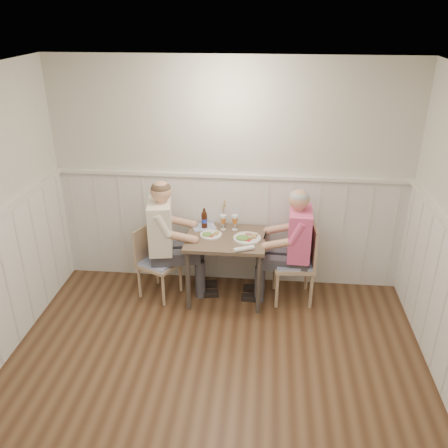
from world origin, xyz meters
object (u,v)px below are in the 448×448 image
beer_bottle (204,219)px  man_in_pink (294,255)px  grass_vase (223,214)px  diner_cream (166,248)px  chair_right (299,260)px  dining_table (226,246)px  chair_left (155,259)px

beer_bottle → man_in_pink: bearing=-11.4°
grass_vase → diner_cream: bearing=-153.8°
chair_right → grass_vase: bearing=163.2°
dining_table → beer_bottle: (-0.26, 0.21, 0.21)m
chair_left → man_in_pink: 1.55m
dining_table → diner_cream: 0.67m
dining_table → diner_cream: diner_cream is taller
beer_bottle → grass_vase: size_ratio=0.70×
chair_left → man_in_pink: bearing=1.1°
chair_right → diner_cream: (-1.48, -0.04, 0.09)m
man_in_pink → beer_bottle: 1.07m
diner_cream → beer_bottle: (0.41, 0.23, 0.27)m
diner_cream → grass_vase: (0.61, 0.30, 0.31)m
diner_cream → grass_vase: bearing=26.2°
dining_table → chair_left: 0.82m
man_in_pink → beer_bottle: man_in_pink is taller
dining_table → grass_vase: bearing=102.6°
man_in_pink → diner_cream: bearing=-179.2°
chair_right → diner_cream: 1.48m
chair_left → man_in_pink: man_in_pink is taller
chair_right → grass_vase: 1.00m
grass_vase → man_in_pink: bearing=-18.9°
man_in_pink → grass_vase: size_ratio=3.99×
dining_table → man_in_pink: man_in_pink is taller
chair_left → beer_bottle: size_ratio=3.47×
chair_left → grass_vase: (0.73, 0.31, 0.45)m
man_in_pink → grass_vase: (-0.81, 0.28, 0.34)m
chair_left → dining_table: bearing=1.6°
chair_right → chair_left: size_ratio=1.12×
beer_bottle → grass_vase: grass_vase is taller
grass_vase → beer_bottle: bearing=-159.7°
dining_table → grass_vase: size_ratio=2.54×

